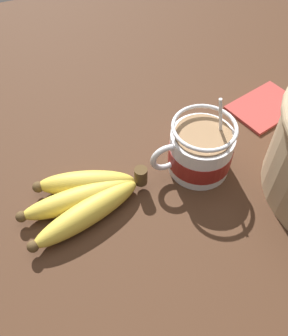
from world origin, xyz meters
TOP-DOWN VIEW (x-y plane):
  - table at (0.00, 0.00)cm, footprint 127.30×127.30cm
  - coffee_mug at (-6.87, 3.26)cm, footprint 13.47×10.07cm
  - banana_bunch at (12.25, 4.44)cm, footprint 20.11×13.53cm
  - napkin at (-24.96, -5.43)cm, footprint 14.87×12.28cm

SIDE VIEW (x-z plane):
  - table at x=0.00cm, z-range 0.00..2.66cm
  - napkin at x=-24.96cm, z-range 2.66..3.26cm
  - banana_bunch at x=12.25cm, z-range 2.36..6.76cm
  - coffee_mug at x=-6.87cm, z-range -0.36..13.56cm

